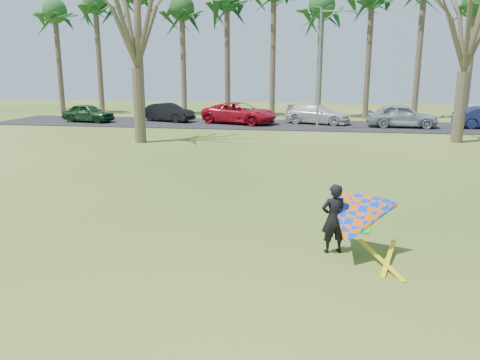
% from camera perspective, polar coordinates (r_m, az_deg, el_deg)
% --- Properties ---
extents(ground, '(100.00, 100.00, 0.00)m').
position_cam_1_polar(ground, '(11.45, -1.67, -7.65)').
color(ground, '#205312').
rests_on(ground, ground).
extents(parking_strip, '(46.00, 7.00, 0.06)m').
position_cam_1_polar(parking_strip, '(35.78, 6.16, 6.71)').
color(parking_strip, black).
rests_on(parking_strip, ground).
extents(palm_0, '(4.84, 4.84, 10.84)m').
position_cam_1_polar(palm_0, '(48.25, -21.66, 18.45)').
color(palm_0, '#47362A').
rests_on(palm_0, ground).
extents(palm_1, '(4.84, 4.84, 11.54)m').
position_cam_1_polar(palm_1, '(46.46, -17.23, 19.85)').
color(palm_1, '#47382A').
rests_on(palm_1, ground).
extents(palm_3, '(4.84, 4.84, 10.84)m').
position_cam_1_polar(palm_3, '(43.51, -7.10, 19.90)').
color(palm_3, brown).
rests_on(palm_3, ground).
extents(palm_4, '(4.84, 4.84, 11.54)m').
position_cam_1_polar(palm_4, '(42.66, -1.60, 21.05)').
color(palm_4, '#46372A').
rests_on(palm_4, ground).
extents(palm_6, '(4.84, 4.84, 10.84)m').
position_cam_1_polar(palm_6, '(41.80, 9.94, 20.09)').
color(palm_6, brown).
rests_on(palm_6, ground).
extents(palm_9, '(4.84, 4.84, 10.84)m').
position_cam_1_polar(palm_9, '(43.46, 26.87, 18.65)').
color(palm_9, '#4E412F').
rests_on(palm_9, ground).
extents(bare_tree_left, '(6.60, 6.60, 9.70)m').
position_cam_1_polar(bare_tree_left, '(27.56, -12.70, 18.87)').
color(bare_tree_left, brown).
rests_on(bare_tree_left, ground).
extents(bare_tree_right, '(6.27, 6.27, 9.21)m').
position_cam_1_polar(bare_tree_right, '(29.67, 26.14, 16.79)').
color(bare_tree_right, '#4B3A2D').
rests_on(bare_tree_right, ground).
extents(streetlight, '(2.28, 0.18, 8.00)m').
position_cam_1_polar(streetlight, '(32.49, 9.93, 13.76)').
color(streetlight, gray).
rests_on(streetlight, ground).
extents(car_0, '(4.34, 2.27, 1.41)m').
position_cam_1_polar(car_0, '(39.13, -18.02, 7.78)').
color(car_0, '#173A1B').
rests_on(car_0, parking_strip).
extents(car_1, '(4.60, 2.84, 1.43)m').
position_cam_1_polar(car_1, '(38.13, -8.77, 8.16)').
color(car_1, black).
rests_on(car_1, parking_strip).
extents(car_2, '(6.30, 4.34, 1.60)m').
position_cam_1_polar(car_2, '(36.09, -0.04, 8.16)').
color(car_2, '#B20E1F').
rests_on(car_2, parking_strip).
extents(car_3, '(5.34, 3.46, 1.44)m').
position_cam_1_polar(car_3, '(36.47, 9.43, 7.91)').
color(car_3, silver).
rests_on(car_3, parking_strip).
extents(car_4, '(4.94, 2.10, 1.67)m').
position_cam_1_polar(car_4, '(35.63, 19.14, 7.42)').
color(car_4, '#969BA3').
rests_on(car_4, parking_strip).
extents(kite_flyer, '(2.13, 2.39, 2.02)m').
position_cam_1_polar(kite_flyer, '(10.64, 13.59, -4.88)').
color(kite_flyer, black).
rests_on(kite_flyer, ground).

